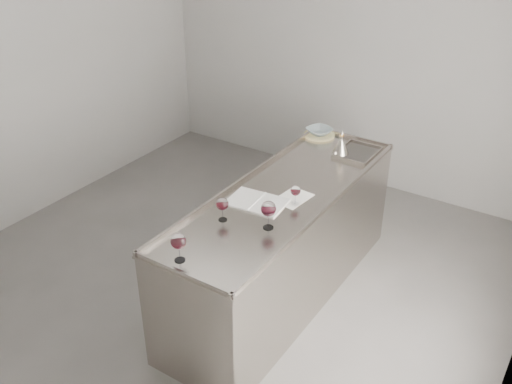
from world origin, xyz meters
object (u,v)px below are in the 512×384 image
Objects in this scene: wine_glass_middle at (178,242)px; wine_glass_right at (268,209)px; notebook at (257,202)px; wine_glass_left at (222,205)px; ceramic_bowl at (319,131)px; counter at (283,245)px; wine_funnel at (341,146)px; wine_glass_small at (296,191)px.

wine_glass_right is at bearing 67.02° from wine_glass_middle.
wine_glass_left is at bearing -107.23° from notebook.
counter is at bearing -75.77° from ceramic_bowl.
wine_funnel is (0.14, 1.08, 0.06)m from notebook.
wine_glass_left reaches higher than ceramic_bowl.
wine_funnel reaches higher than wine_glass_right.
wine_glass_middle is 1.29× the size of wine_glass_small.
wine_glass_right is (0.15, -0.47, 0.61)m from counter.
wine_glass_small is at bearing -33.48° from counter.
ceramic_bowl is (-0.18, 1.31, 0.04)m from notebook.
wine_glass_middle is at bearing -112.98° from wine_glass_right.
wine_glass_middle is at bearing -104.50° from wine_glass_small.
wine_glass_left is 0.35m from notebook.
wine_glass_middle is 1.94m from wine_funnel.
notebook is (-0.09, -0.23, 0.47)m from counter.
wine_funnel is (0.15, 1.93, -0.07)m from wine_glass_middle.
wine_glass_left reaches higher than notebook.
counter is 12.59× the size of wine_glass_middle.
counter is at bearing 84.48° from wine_glass_middle.
wine_glass_small is at bearing 90.78° from wine_glass_right.
notebook is at bearing 136.23° from wine_glass_right.
wine_glass_middle reaches higher than ceramic_bowl.
wine_glass_middle is 1.01m from wine_glass_small.
wine_glass_right reaches higher than notebook.
notebook is 1.99× the size of ceramic_bowl.
wine_funnel reaches higher than wine_glass_left.
wine_glass_right reaches higher than ceramic_bowl.
wine_funnel is (-0.10, 1.32, -0.08)m from wine_glass_right.
counter is at bearing 62.70° from notebook.
wine_glass_left is at bearing -98.49° from wine_funnel.
wine_glass_middle is at bearing -96.35° from notebook.
notebook is at bearing 78.34° from wine_glass_left.
wine_glass_middle reaches higher than notebook.
notebook is at bearing 89.22° from wine_glass_middle.
wine_glass_left is at bearing -124.02° from wine_glass_small.
ceramic_bowl reaches higher than notebook.
wine_glass_right is at bearing -85.50° from wine_funnel.
wine_glass_small is at bearing 23.38° from notebook.
wine_glass_left is 0.55m from wine_glass_small.
wine_glass_middle is (-0.10, -1.08, 0.60)m from counter.
ceramic_bowl reaches higher than counter.
wine_glass_small is (-0.01, 0.37, -0.04)m from wine_glass_right.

